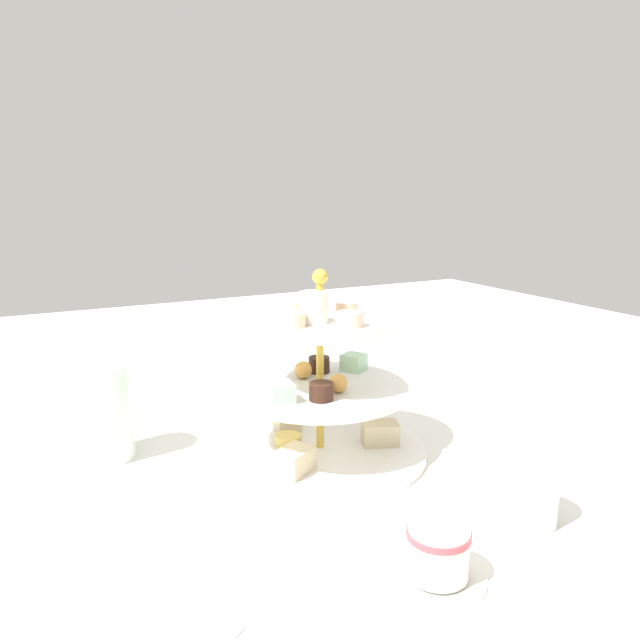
# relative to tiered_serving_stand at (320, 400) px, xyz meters

# --- Properties ---
(ground_plane) EXTENTS (2.40, 2.40, 0.00)m
(ground_plane) POSITION_rel_tiered_serving_stand_xyz_m (-0.00, 0.00, -0.08)
(ground_plane) COLOR silver
(tiered_serving_stand) EXTENTS (0.29, 0.29, 0.25)m
(tiered_serving_stand) POSITION_rel_tiered_serving_stand_xyz_m (0.00, 0.00, 0.00)
(tiered_serving_stand) COLOR white
(tiered_serving_stand) RESTS_ON ground_plane
(water_glass_tall_right) EXTENTS (0.07, 0.07, 0.13)m
(water_glass_tall_right) POSITION_rel_tiered_serving_stand_xyz_m (0.25, -0.12, -0.01)
(water_glass_tall_right) COLOR silver
(water_glass_tall_right) RESTS_ON ground_plane
(water_glass_short_left) EXTENTS (0.06, 0.06, 0.07)m
(water_glass_short_left) POSITION_rel_tiered_serving_stand_xyz_m (-0.12, 0.25, -0.04)
(water_glass_short_left) COLOR silver
(water_glass_short_left) RESTS_ON ground_plane
(teacup_with_saucer) EXTENTS (0.09, 0.09, 0.05)m
(teacup_with_saucer) POSITION_rel_tiered_serving_stand_xyz_m (0.03, 0.29, -0.05)
(teacup_with_saucer) COLOR white
(teacup_with_saucer) RESTS_ON ground_plane
(butter_knife_left) EXTENTS (0.17, 0.03, 0.00)m
(butter_knife_left) POSITION_rel_tiered_serving_stand_xyz_m (-0.09, -0.32, -0.07)
(butter_knife_left) COLOR silver
(butter_knife_left) RESTS_ON ground_plane
(butter_knife_right) EXTENTS (0.10, 0.15, 0.00)m
(butter_knife_right) POSITION_rel_tiered_serving_stand_xyz_m (0.26, 0.20, -0.07)
(butter_knife_right) COLOR silver
(butter_knife_right) RESTS_ON ground_plane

